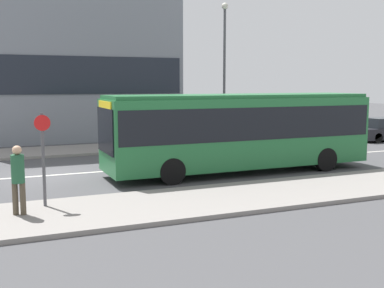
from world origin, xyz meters
TOP-DOWN VIEW (x-y plane):
  - ground_plane at (0.00, 0.00)m, footprint 120.00×120.00m
  - sidewalk_near at (0.00, -6.25)m, footprint 44.00×3.50m
  - sidewalk_far at (0.00, 6.25)m, footprint 44.00×3.50m
  - lane_centerline at (0.00, 0.00)m, footprint 41.80×0.16m
  - apartment_block_left_tower at (2.76, 12.62)m, footprint 13.56×6.32m
  - city_bus at (7.19, -2.27)m, footprint 10.86×2.65m
  - parked_car_0 at (15.49, 3.44)m, footprint 4.44×1.84m
  - parked_car_1 at (20.56, 3.53)m, footprint 3.97×1.72m
  - pedestrian_near_stop at (-1.41, -5.96)m, footprint 0.34×0.34m
  - bus_stop_sign at (-0.69, -5.29)m, footprint 0.44×0.12m
  - street_lamp at (10.16, 4.93)m, footprint 0.36×0.36m

SIDE VIEW (x-z plane):
  - ground_plane at x=0.00m, z-range 0.00..0.00m
  - lane_centerline at x=0.00m, z-range 0.00..0.01m
  - sidewalk_near at x=0.00m, z-range 0.00..0.13m
  - sidewalk_far at x=0.00m, z-range 0.00..0.13m
  - parked_car_0 at x=15.49m, z-range -0.03..1.29m
  - parked_car_1 at x=20.56m, z-range -0.05..1.38m
  - pedestrian_near_stop at x=-1.41m, z-range 0.27..2.11m
  - bus_stop_sign at x=-0.69m, z-range 0.35..2.99m
  - city_bus at x=7.19m, z-range 0.24..3.37m
  - street_lamp at x=10.16m, z-range 0.92..8.70m
  - apartment_block_left_tower at x=2.76m, z-range -0.01..14.62m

